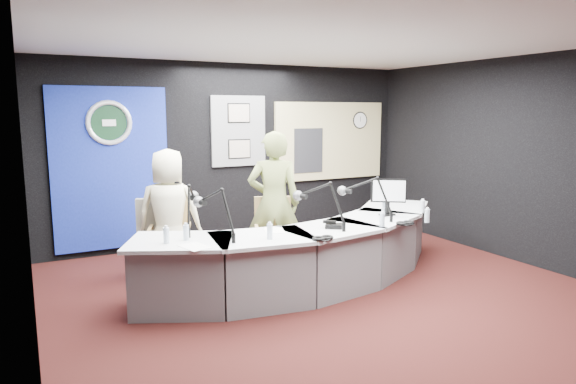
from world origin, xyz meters
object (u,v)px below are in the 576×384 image
armchair_right (274,235)px  person_man (169,214)px  broadcast_desk (309,254)px  person_woman (274,203)px  armchair_left (170,239)px

armchair_right → person_man: person_man is taller
broadcast_desk → person_woman: size_ratio=2.47×
person_man → armchair_left: bearing=-63.5°
broadcast_desk → person_woman: person_woman is taller
person_man → person_woman: bearing=-173.5°
armchair_left → armchair_right: bearing=-0.8°
person_woman → armchair_left: bearing=5.7°
armchair_right → person_woman: (0.00, 0.00, 0.41)m
armchair_left → person_woman: size_ratio=0.54×
armchair_left → person_woman: bearing=-0.8°
armchair_left → person_woman: person_woman is taller
armchair_right → person_man: (-1.23, 0.45, 0.31)m
broadcast_desk → person_woman: bearing=105.4°
broadcast_desk → armchair_right: size_ratio=4.51×
armchair_left → person_man: person_man is taller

